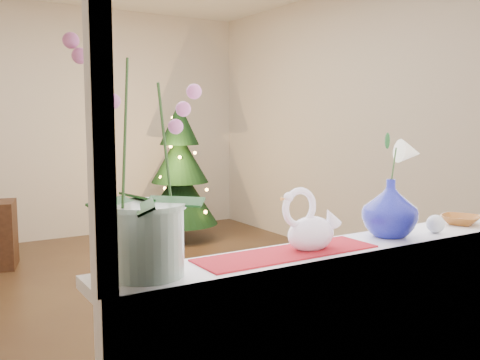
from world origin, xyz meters
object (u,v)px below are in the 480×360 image
at_px(blue_vase, 390,204).
at_px(xmas_tree, 180,171).
at_px(swan, 311,220).
at_px(orchid_pot, 144,155).
at_px(amber_dish, 460,220).
at_px(paperweight, 436,224).

relative_size(blue_vase, xmas_tree, 0.17).
bearing_deg(xmas_tree, swan, -108.89).
bearing_deg(swan, orchid_pot, 168.22).
height_order(swan, amber_dish, swan).
bearing_deg(xmas_tree, paperweight, -100.37).
xyz_separation_m(swan, xmas_tree, (1.40, 4.09, -0.24)).
xyz_separation_m(orchid_pot, blue_vase, (1.06, -0.01, -0.24)).
relative_size(orchid_pot, amber_dish, 5.09).
height_order(swan, blue_vase, blue_vase).
height_order(amber_dish, xmas_tree, xmas_tree).
bearing_deg(swan, paperweight, -13.58).
bearing_deg(orchid_pot, blue_vase, -0.38).
xyz_separation_m(amber_dish, xmas_tree, (0.50, 4.07, -0.14)).
bearing_deg(amber_dish, xmas_tree, 82.94).
bearing_deg(orchid_pot, xmas_tree, 63.44).
bearing_deg(amber_dish, paperweight, -166.45).
xyz_separation_m(blue_vase, amber_dish, (0.47, 0.01, -0.12)).
bearing_deg(amber_dish, orchid_pot, 179.94).
bearing_deg(blue_vase, swan, -178.14).
height_order(paperweight, xmas_tree, xmas_tree).
xyz_separation_m(swan, paperweight, (0.64, -0.04, -0.07)).
relative_size(paperweight, amber_dish, 0.53).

